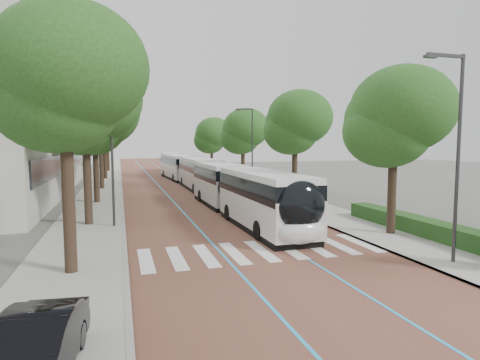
{
  "coord_description": "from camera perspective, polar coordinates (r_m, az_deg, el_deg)",
  "views": [
    {
      "loc": [
        -5.72,
        -15.37,
        4.79
      ],
      "look_at": [
        1.69,
        9.23,
        2.4
      ],
      "focal_mm": 30.0,
      "sensor_mm": 36.0,
      "label": 1
    }
  ],
  "objects": [
    {
      "name": "ground",
      "position": [
        17.08,
        3.56,
        -10.98
      ],
      "size": [
        160.0,
        160.0,
        0.0
      ],
      "primitive_type": "plane",
      "color": "#51544C",
      "rests_on": "ground"
    },
    {
      "name": "road",
      "position": [
        55.87,
        -10.84,
        0.31
      ],
      "size": [
        11.0,
        140.0,
        0.02
      ],
      "primitive_type": "cube",
      "color": "brown",
      "rests_on": "ground"
    },
    {
      "name": "sidewalk_left",
      "position": [
        55.6,
        -18.55,
        0.16
      ],
      "size": [
        4.0,
        140.0,
        0.12
      ],
      "primitive_type": "cube",
      "color": "#9B9992",
      "rests_on": "ground"
    },
    {
      "name": "sidewalk_right",
      "position": [
        57.12,
        -3.33,
        0.56
      ],
      "size": [
        4.0,
        140.0,
        0.12
      ],
      "primitive_type": "cube",
      "color": "#9B9992",
      "rests_on": "ground"
    },
    {
      "name": "kerb_left",
      "position": [
        55.57,
        -16.59,
        0.21
      ],
      "size": [
        0.2,
        140.0,
        0.14
      ],
      "primitive_type": "cube",
      "color": "gray",
      "rests_on": "ground"
    },
    {
      "name": "kerb_right",
      "position": [
        56.71,
        -5.2,
        0.51
      ],
      "size": [
        0.2,
        140.0,
        0.14
      ],
      "primitive_type": "cube",
      "color": "gray",
      "rests_on": "ground"
    },
    {
      "name": "zebra_crossing",
      "position": [
        18.04,
        3.05,
        -10.01
      ],
      "size": [
        10.55,
        3.6,
        0.01
      ],
      "color": "silver",
      "rests_on": "ground"
    },
    {
      "name": "lane_line_left",
      "position": [
        55.72,
        -12.47,
        0.29
      ],
      "size": [
        0.12,
        126.0,
        0.01
      ],
      "primitive_type": "cube",
      "color": "#2A9DD5",
      "rests_on": "road"
    },
    {
      "name": "lane_line_right",
      "position": [
        56.05,
        -9.21,
        0.37
      ],
      "size": [
        0.12,
        126.0,
        0.01
      ],
      "primitive_type": "cube",
      "color": "#2A9DD5",
      "rests_on": "road"
    },
    {
      "name": "hedge",
      "position": [
        21.77,
        26.81,
        -6.58
      ],
      "size": [
        1.2,
        14.0,
        0.8
      ],
      "primitive_type": "cube",
      "color": "#184016",
      "rests_on": "sidewalk_right"
    },
    {
      "name": "streetlight_near",
      "position": [
        17.47,
        28.27,
        4.78
      ],
      "size": [
        1.82,
        0.2,
        8.0
      ],
      "color": "#303033",
      "rests_on": "sidewalk_right"
    },
    {
      "name": "streetlight_far",
      "position": [
        39.35,
        1.51,
        5.36
      ],
      "size": [
        1.82,
        0.2,
        8.0
      ],
      "color": "#303033",
      "rests_on": "sidewalk_right"
    },
    {
      "name": "lamp_post_left",
      "position": [
        23.38,
        -17.73,
        3.42
      ],
      "size": [
        0.14,
        0.14,
        8.0
      ],
      "primitive_type": "cylinder",
      "color": "#303033",
      "rests_on": "sidewalk_left"
    },
    {
      "name": "trees_left",
      "position": [
        41.49,
        -19.39,
        7.56
      ],
      "size": [
        6.33,
        60.56,
        9.34
      ],
      "color": "black",
      "rests_on": "ground"
    },
    {
      "name": "trees_right",
      "position": [
        40.94,
        2.38,
        6.81
      ],
      "size": [
        5.57,
        47.39,
        8.38
      ],
      "color": "black",
      "rests_on": "ground"
    },
    {
      "name": "lead_bus",
      "position": [
        25.7,
        0.32,
        -1.75
      ],
      "size": [
        2.87,
        18.44,
        3.2
      ],
      "rotation": [
        0.0,
        0.0,
        0.02
      ],
      "color": "black",
      "rests_on": "ground"
    },
    {
      "name": "bus_queued_0",
      "position": [
        40.98,
        -5.72,
        0.86
      ],
      "size": [
        2.57,
        12.4,
        3.2
      ],
      "rotation": [
        0.0,
        0.0,
        -0.0
      ],
      "color": "silver",
      "rests_on": "ground"
    },
    {
      "name": "bus_queued_1",
      "position": [
        53.19,
        -8.82,
        1.84
      ],
      "size": [
        3.19,
        12.52,
        3.2
      ],
      "rotation": [
        0.0,
        0.0,
        0.06
      ],
      "color": "silver",
      "rests_on": "ground"
    },
    {
      "name": "bus_queued_2",
      "position": [
        66.67,
        -9.89,
        2.52
      ],
      "size": [
        3.31,
        12.53,
        3.2
      ],
      "rotation": [
        0.0,
        0.0,
        -0.07
      ],
      "color": "silver",
      "rests_on": "ground"
    },
    {
      "name": "parked_car",
      "position": [
        9.38,
        -27.34,
        -20.67
      ],
      "size": [
        1.84,
        4.1,
        1.31
      ],
      "primitive_type": "imported",
      "rotation": [
        0.0,
        0.0,
        -0.12
      ],
      "color": "black",
      "rests_on": "sidewalk_left"
    }
  ]
}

